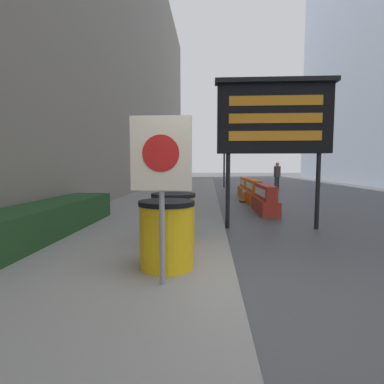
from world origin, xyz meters
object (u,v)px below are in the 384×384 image
Objects in this scene: message_board at (274,118)px; pedestrian_worker at (277,174)px; jersey_barrier_red_striped at (265,200)px; jersey_barrier_orange_far at (253,193)px; traffic_light_near_curb at (224,143)px; barrel_drum_foreground at (167,234)px; traffic_cone_near at (245,192)px; barrel_drum_middle at (173,220)px; jersey_barrier_orange_near at (246,188)px; warning_sign at (161,167)px.

message_board reaches higher than pedestrian_worker.
pedestrian_worker is (2.28, 8.65, 0.60)m from jersey_barrier_red_striped.
traffic_light_near_curb is at bearing 94.94° from jersey_barrier_orange_far.
barrel_drum_foreground reaches higher than jersey_barrier_red_striped.
traffic_cone_near is at bearing 134.61° from jersey_barrier_orange_far.
barrel_drum_middle is at bearing -116.20° from jersey_barrier_red_striped.
barrel_drum_middle reaches higher than jersey_barrier_orange_near.
message_board is at bearing 47.98° from barrel_drum_middle.
traffic_cone_near is (-0.01, 5.21, -2.15)m from message_board.
jersey_barrier_orange_near is (-0.00, 4.96, 0.02)m from jersey_barrier_red_striped.
pedestrian_worker is (2.57, 11.10, -1.55)m from message_board.
jersey_barrier_red_striped is 8.96m from pedestrian_worker.
barrel_drum_foreground is 0.39× the size of jersey_barrier_red_striped.
message_board is 1.55× the size of jersey_barrier_red_striped.
jersey_barrier_orange_near is at bearing 90.00° from jersey_barrier_red_striped.
traffic_cone_near is (1.95, 9.03, -1.07)m from warning_sign.
pedestrian_worker is (4.60, 13.36, 0.39)m from barrel_drum_middle.
barrel_drum_foreground is 1.02m from warning_sign.
jersey_barrier_orange_far reaches higher than jersey_barrier_orange_near.
barrel_drum_middle is 0.39× the size of jersey_barrier_red_striped.
traffic_cone_near is at bearing -86.95° from traffic_light_near_curb.
jersey_barrier_orange_far is at bearing -85.06° from traffic_light_near_curb.
warning_sign is 0.89× the size of jersey_barrier_orange_far.
pedestrian_worker is (3.02, -2.39, -2.02)m from traffic_light_near_curb.
warning_sign is at bearing -104.48° from jersey_barrier_orange_far.
jersey_barrier_orange_near reaches higher than jersey_barrier_red_striped.
warning_sign is at bearing -101.34° from jersey_barrier_orange_near.
warning_sign reaches higher than pedestrian_worker.
jersey_barrier_orange_far reaches higher than jersey_barrier_red_striped.
barrel_drum_foreground is 6.16m from jersey_barrier_red_striped.
warning_sign is at bearing -109.76° from jersey_barrier_red_striped.
barrel_drum_foreground is 17.00m from traffic_light_near_curb.
warning_sign is 0.86× the size of jersey_barrier_orange_near.
jersey_barrier_red_striped is at bearing 63.80° from barrel_drum_middle.
jersey_barrier_red_striped is 2.45m from jersey_barrier_orange_far.
jersey_barrier_red_striped is 1.32× the size of pedestrian_worker.
barrel_drum_foreground is at bearing -121.41° from message_board.
warning_sign is at bearing -23.19° from pedestrian_worker.
barrel_drum_middle is 0.52× the size of pedestrian_worker.
warning_sign is 2.34× the size of traffic_cone_near.
jersey_barrier_red_striped is (2.25, 6.28, -1.07)m from warning_sign.
jersey_barrier_red_striped is 2.81× the size of traffic_cone_near.
jersey_barrier_orange_near is at bearing 76.52° from barrel_drum_middle.
message_board is at bearing 62.76° from warning_sign.
pedestrian_worker is (2.28, 6.19, 0.58)m from jersey_barrier_orange_far.
pedestrian_worker is at bearing 76.97° from message_board.
jersey_barrier_orange_far is at bearing 74.40° from barrel_drum_foreground.
jersey_barrier_orange_far is at bearing 72.07° from barrel_drum_middle.
jersey_barrier_red_striped is 1.07× the size of jersey_barrier_orange_far.
message_board reaches higher than warning_sign.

